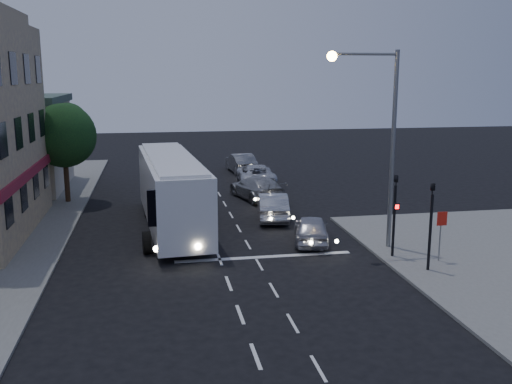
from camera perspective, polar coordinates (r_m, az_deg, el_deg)
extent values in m
plane|color=black|center=(23.61, -3.08, -8.27)|extent=(120.00, 120.00, 0.00)
cube|color=silver|center=(17.27, -0.03, -16.10)|extent=(0.12, 1.60, 0.01)
cube|color=silver|center=(19.93, -1.60, -12.14)|extent=(0.12, 1.60, 0.01)
cube|color=silver|center=(22.68, -2.76, -9.11)|extent=(0.12, 1.60, 0.01)
cube|color=silver|center=(25.49, -3.65, -6.75)|extent=(0.12, 1.60, 0.01)
cube|color=silver|center=(28.33, -4.36, -4.85)|extent=(0.12, 1.60, 0.01)
cube|color=silver|center=(31.21, -4.93, -3.30)|extent=(0.12, 1.60, 0.01)
cube|color=silver|center=(34.11, -5.41, -2.02)|extent=(0.12, 1.60, 0.01)
cube|color=silver|center=(37.02, -5.81, -0.93)|extent=(0.12, 1.60, 0.01)
cube|color=silver|center=(39.95, -6.15, -0.01)|extent=(0.12, 1.60, 0.01)
cube|color=silver|center=(16.74, 6.26, -17.13)|extent=(0.10, 1.50, 0.01)
cube|color=silver|center=(19.33, 3.68, -12.95)|extent=(0.10, 1.50, 0.01)
cube|color=silver|center=(22.01, 1.79, -9.77)|extent=(0.10, 1.50, 0.01)
cube|color=silver|center=(24.78, 0.33, -7.27)|extent=(0.10, 1.50, 0.01)
cube|color=silver|center=(27.59, -0.82, -5.28)|extent=(0.10, 1.50, 0.01)
cube|color=silver|center=(30.43, -1.75, -3.65)|extent=(0.10, 1.50, 0.01)
cube|color=silver|center=(33.31, -2.51, -2.31)|extent=(0.10, 1.50, 0.01)
cube|color=silver|center=(36.20, -3.16, -1.18)|extent=(0.10, 1.50, 0.01)
cube|color=silver|center=(39.11, -3.71, -0.21)|extent=(0.10, 1.50, 0.01)
cube|color=silver|center=(42.04, -4.18, 0.62)|extent=(0.10, 1.50, 0.01)
cube|color=silver|center=(25.78, 0.80, -6.51)|extent=(8.00, 0.35, 0.01)
cube|color=white|center=(30.50, -8.46, 0.18)|extent=(3.54, 12.70, 3.34)
cube|color=white|center=(30.20, -8.56, 3.39)|extent=(3.09, 12.25, 0.19)
cube|color=black|center=(24.31, -7.99, -1.49)|extent=(2.41, 0.30, 1.57)
cube|color=black|center=(30.95, -6.09, 1.69)|extent=(0.82, 10.42, 0.94)
cube|color=black|center=(30.88, -10.97, 1.52)|extent=(0.82, 10.42, 0.94)
cube|color=#A63F23|center=(31.68, -6.10, -0.20)|extent=(0.46, 5.73, 1.46)
cube|color=#A63F23|center=(31.61, -10.90, -0.37)|extent=(0.46, 5.73, 1.46)
cylinder|color=black|center=(26.59, -10.86, -4.98)|extent=(0.44, 1.07, 1.04)
cylinder|color=black|center=(26.67, -5.22, -4.76)|extent=(0.44, 1.07, 1.04)
cylinder|color=black|center=(33.36, -10.78, -1.57)|extent=(0.44, 1.07, 1.04)
cylinder|color=black|center=(33.43, -6.30, -1.41)|extent=(0.44, 1.07, 1.04)
cylinder|color=black|center=(35.09, -10.76, -0.91)|extent=(0.44, 1.07, 1.04)
cylinder|color=black|center=(35.16, -6.50, -0.76)|extent=(0.44, 1.07, 1.04)
cylinder|color=#FFF2CC|center=(24.69, -9.94, -5.62)|extent=(0.27, 0.07, 0.27)
cylinder|color=#FFF2CC|center=(24.75, -5.81, -5.46)|extent=(0.27, 0.07, 0.27)
imported|color=#B4B4BB|center=(27.87, 5.56, -3.71)|extent=(2.51, 4.28, 1.37)
imported|color=#B1B1B3|center=(32.21, 1.68, -1.42)|extent=(2.25, 4.76, 1.51)
imported|color=#9E9E9E|center=(37.25, 0.08, 0.41)|extent=(3.37, 5.69, 1.55)
imported|color=silver|center=(42.04, -0.01, 1.73)|extent=(3.03, 5.83, 1.57)
imported|color=gray|center=(47.54, -1.52, 2.92)|extent=(2.14, 5.06, 1.62)
cylinder|color=black|center=(25.84, 13.63, -2.84)|extent=(0.12, 0.12, 3.20)
imported|color=black|center=(25.42, 13.85, 1.64)|extent=(0.15, 0.18, 0.90)
cube|color=black|center=(25.52, 13.87, -1.42)|extent=(0.25, 0.12, 0.30)
cube|color=#FF0C0C|center=(25.46, 13.93, -1.45)|extent=(0.16, 0.02, 0.18)
cylinder|color=black|center=(24.40, 17.02, -3.89)|extent=(0.12, 0.12, 3.20)
imported|color=black|center=(23.95, 17.31, 0.85)|extent=(0.18, 0.15, 0.90)
cylinder|color=slate|center=(25.86, 17.92, -4.45)|extent=(0.06, 0.06, 2.00)
cube|color=red|center=(25.58, 18.11, -2.55)|extent=(0.45, 0.03, 0.60)
cylinder|color=slate|center=(26.72, 13.51, 3.98)|extent=(0.20, 0.20, 9.00)
cylinder|color=slate|center=(25.94, 10.85, 13.40)|extent=(3.00, 0.12, 0.12)
sphere|color=#FFBF59|center=(25.44, 7.60, 13.31)|extent=(0.44, 0.44, 0.44)
cube|color=gray|center=(30.88, -23.79, 15.03)|extent=(1.00, 12.00, 0.50)
cube|color=gray|center=(30.92, -23.86, 15.96)|extent=(1.00, 6.00, 0.50)
cube|color=maroon|center=(31.07, -21.71, 1.71)|extent=(0.15, 12.00, 0.50)
cube|color=black|center=(26.91, -23.47, -1.60)|extent=(0.06, 1.30, 1.50)
cube|color=black|center=(29.77, -22.20, -0.30)|extent=(0.06, 1.30, 1.50)
cube|color=black|center=(32.66, -21.15, 0.78)|extent=(0.06, 1.30, 1.50)
cube|color=black|center=(35.56, -20.27, 1.68)|extent=(0.06, 1.30, 1.50)
cube|color=black|center=(26.43, -24.00, 4.74)|extent=(0.06, 1.30, 1.50)
cube|color=black|center=(29.34, -22.65, 5.44)|extent=(0.06, 1.30, 1.50)
cube|color=black|center=(32.27, -21.54, 6.02)|extent=(0.06, 1.30, 1.50)
cube|color=black|center=(35.20, -20.62, 6.49)|extent=(0.06, 1.30, 1.50)
cube|color=black|center=(29.21, -23.12, 11.29)|extent=(0.06, 1.30, 1.50)
cube|color=black|center=(32.15, -21.95, 11.34)|extent=(0.06, 1.30, 1.50)
cube|color=black|center=(35.10, -20.97, 11.37)|extent=(0.06, 1.30, 1.50)
cylinder|color=black|center=(38.00, -18.40, 1.18)|extent=(0.32, 0.32, 2.80)
sphere|color=black|center=(37.62, -18.68, 5.38)|extent=(4.00, 4.00, 4.00)
sphere|color=#1F551A|center=(38.12, -18.32, 6.54)|extent=(2.60, 2.60, 2.60)
sphere|color=black|center=(37.04, -19.31, 5.87)|extent=(2.40, 2.40, 2.40)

